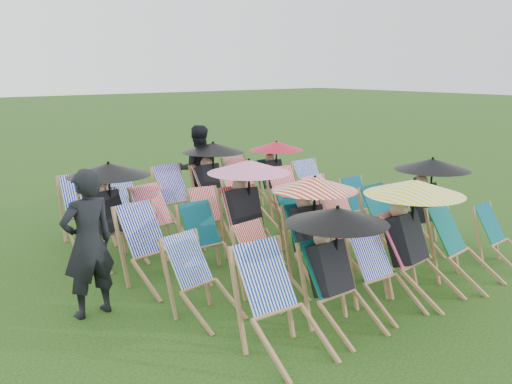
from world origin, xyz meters
TOP-DOWN VIEW (x-y plane):
  - ground at (0.00, 0.00)m, footprint 100.00×100.00m
  - deckchair_0 at (-1.90, -2.25)m, footprint 0.69×0.96m
  - deckchair_1 at (-1.07, -2.18)m, footprint 1.08×1.12m
  - deckchair_2 at (-0.33, -2.19)m, footprint 0.61×0.84m
  - deckchair_3 at (0.29, -2.14)m, footprint 1.18×1.27m
  - deckchair_4 at (1.12, -2.27)m, footprint 0.75×0.95m
  - deckchair_5 at (2.11, -2.26)m, footprint 0.61×0.81m
  - deckchair_6 at (-2.04, -1.08)m, footprint 0.72×0.90m
  - deckchair_7 at (-1.14, -1.14)m, footprint 0.70×0.88m
  - deckchair_8 at (-0.25, -0.98)m, footprint 1.11×1.18m
  - deckchair_9 at (0.44, -1.05)m, footprint 0.69×0.92m
  - deckchair_10 at (1.27, -1.03)m, footprint 0.71×0.95m
  - deckchair_11 at (2.09, -1.11)m, footprint 1.14×1.19m
  - deckchair_12 at (-2.01, 0.06)m, footprint 0.80×1.01m
  - deckchair_13 at (-1.23, 0.01)m, footprint 0.61×0.84m
  - deckchair_14 at (-0.43, 0.18)m, footprint 1.19×1.26m
  - deckchair_15 at (0.44, -0.01)m, footprint 0.61×0.81m
  - deckchair_16 at (1.09, 0.03)m, footprint 0.76×0.99m
  - deckchair_17 at (1.97, 0.12)m, footprint 0.60×0.81m
  - deckchair_18 at (-2.02, 1.31)m, footprint 1.17×1.23m
  - deckchair_19 at (-1.24, 1.24)m, footprint 0.79×0.98m
  - deckchair_20 at (-0.46, 1.16)m, footprint 0.68×0.85m
  - deckchair_21 at (0.37, 1.18)m, footprint 0.77×0.98m
  - deckchair_22 at (1.29, 1.22)m, footprint 0.76×0.96m
  - deckchair_23 at (1.94, 1.17)m, footprint 0.70×0.96m
  - deckchair_24 at (-1.98, 2.32)m, footprint 0.78×1.01m
  - deckchair_25 at (-1.22, 2.39)m, footprint 0.74×0.97m
  - deckchair_26 at (-0.29, 2.31)m, footprint 0.76×0.99m
  - deckchair_27 at (0.48, 2.39)m, footprint 1.15×1.23m
  - deckchair_28 at (1.28, 2.41)m, footprint 0.77×0.99m
  - deckchair_29 at (1.96, 2.39)m, footprint 1.06×1.11m
  - person_left at (-2.99, -0.26)m, footprint 0.63×0.44m
  - person_rear at (0.42, 2.88)m, footprint 1.00×0.92m

SIDE VIEW (x-z plane):
  - ground at x=0.00m, z-range 0.00..0.00m
  - deckchair_20 at x=-0.46m, z-range 0.00..0.82m
  - deckchair_5 at x=2.11m, z-range 0.00..0.83m
  - deckchair_15 at x=0.44m, z-range 0.00..0.83m
  - deckchair_17 at x=1.97m, z-range 0.00..0.86m
  - deckchair_7 at x=-1.14m, z-range 0.00..0.87m
  - deckchair_6 at x=-2.04m, z-range 0.00..0.88m
  - deckchair_2 at x=-0.33m, z-range 0.00..0.89m
  - deckchair_13 at x=-1.23m, z-range 0.00..0.90m
  - deckchair_9 at x=0.44m, z-range 0.00..0.94m
  - deckchair_4 at x=1.12m, z-range 0.00..0.95m
  - deckchair_22 at x=1.29m, z-range 0.00..0.95m
  - deckchair_19 at x=-1.24m, z-range 0.00..0.96m
  - deckchair_21 at x=0.37m, z-range 0.00..0.98m
  - deckchair_25 at x=-1.22m, z-range 0.00..0.98m
  - deckchair_10 at x=1.27m, z-range 0.00..0.99m
  - deckchair_16 at x=1.09m, z-range 0.00..0.99m
  - deckchair_28 at x=1.28m, z-range 0.00..1.00m
  - deckchair_12 at x=-2.01m, z-range 0.00..1.00m
  - deckchair_26 at x=-0.29m, z-range 0.00..1.01m
  - deckchair_0 at x=-1.90m, z-range 0.00..1.02m
  - deckchair_23 at x=1.94m, z-range 0.00..1.02m
  - deckchair_24 at x=-1.98m, z-range 0.00..1.03m
  - deckchair_29 at x=1.96m, z-range 0.03..1.29m
  - deckchair_1 at x=-1.07m, z-range 0.04..1.32m
  - deckchair_8 at x=-0.25m, z-range 0.04..1.36m
  - deckchair_11 at x=2.09m, z-range 0.04..1.38m
  - deckchair_27 at x=0.48m, z-range 0.04..1.40m
  - deckchair_18 at x=-2.02m, z-range 0.04..1.42m
  - deckchair_3 at x=0.29m, z-range 0.04..1.44m
  - deckchair_14 at x=-0.43m, z-range 0.04..1.45m
  - person_left at x=-2.99m, z-range 0.00..1.65m
  - person_rear at x=0.42m, z-range 0.00..1.65m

